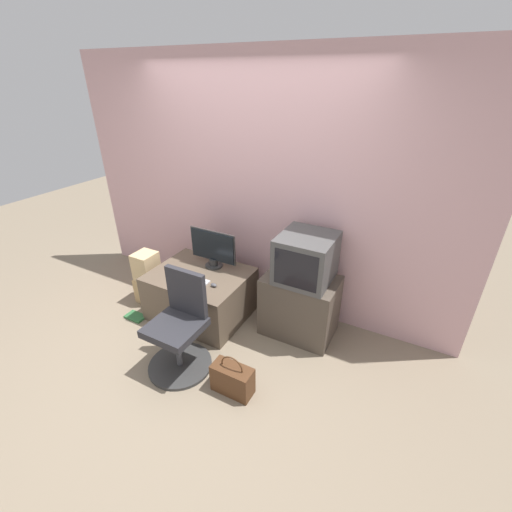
# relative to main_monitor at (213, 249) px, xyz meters

# --- Properties ---
(ground_plane) EXTENTS (12.00, 12.00, 0.00)m
(ground_plane) POSITION_rel_main_monitor_xyz_m (0.28, -0.93, -0.72)
(ground_plane) COLOR #7F705B
(wall_back) EXTENTS (4.40, 0.05, 2.60)m
(wall_back) POSITION_rel_main_monitor_xyz_m (0.28, 0.39, 0.58)
(wall_back) COLOR #CC9EA3
(wall_back) RESTS_ON ground_plane
(desk) EXTENTS (0.99, 0.80, 0.51)m
(desk) POSITION_rel_main_monitor_xyz_m (-0.05, -0.20, -0.47)
(desk) COLOR brown
(desk) RESTS_ON ground_plane
(side_stand) EXTENTS (0.71, 0.48, 0.64)m
(side_stand) POSITION_rel_main_monitor_xyz_m (1.00, 0.02, -0.40)
(side_stand) COLOR #4C4238
(side_stand) RESTS_ON ground_plane
(main_monitor) EXTENTS (0.55, 0.19, 0.42)m
(main_monitor) POSITION_rel_main_monitor_xyz_m (0.00, 0.00, 0.00)
(main_monitor) COLOR #2D2D2D
(main_monitor) RESTS_ON desk
(keyboard) EXTENTS (0.31, 0.11, 0.01)m
(keyboard) POSITION_rel_main_monitor_xyz_m (-0.00, -0.34, -0.20)
(keyboard) COLOR silver
(keyboard) RESTS_ON desk
(mouse) EXTENTS (0.07, 0.04, 0.03)m
(mouse) POSITION_rel_main_monitor_xyz_m (0.23, -0.34, -0.19)
(mouse) COLOR #4C4C51
(mouse) RESTS_ON desk
(crt_tv) EXTENTS (0.49, 0.52, 0.45)m
(crt_tv) POSITION_rel_main_monitor_xyz_m (1.03, 0.03, 0.14)
(crt_tv) COLOR #474747
(crt_tv) RESTS_ON side_stand
(office_chair) EXTENTS (0.57, 0.57, 0.92)m
(office_chair) POSITION_rel_main_monitor_xyz_m (0.24, -0.89, -0.34)
(office_chair) COLOR #333333
(office_chair) RESTS_ON ground_plane
(cardboard_box_lower) EXTENTS (0.25, 0.26, 0.29)m
(cardboard_box_lower) POSITION_rel_main_monitor_xyz_m (-0.74, -0.27, -0.58)
(cardboard_box_lower) COLOR tan
(cardboard_box_lower) RESTS_ON ground_plane
(cardboard_box_upper) EXTENTS (0.23, 0.24, 0.32)m
(cardboard_box_upper) POSITION_rel_main_monitor_xyz_m (-0.74, -0.27, -0.27)
(cardboard_box_upper) COLOR #D1B27F
(cardboard_box_upper) RESTS_ON cardboard_box_lower
(handbag) EXTENTS (0.35, 0.16, 0.38)m
(handbag) POSITION_rel_main_monitor_xyz_m (0.81, -0.95, -0.59)
(handbag) COLOR #4C2D19
(handbag) RESTS_ON ground_plane
(book) EXTENTS (0.22, 0.13, 0.02)m
(book) POSITION_rel_main_monitor_xyz_m (-0.65, -0.62, -0.71)
(book) COLOR #2D6638
(book) RESTS_ON ground_plane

